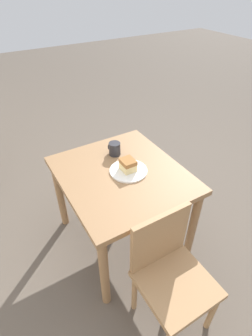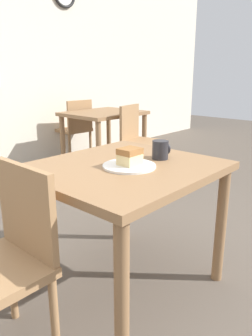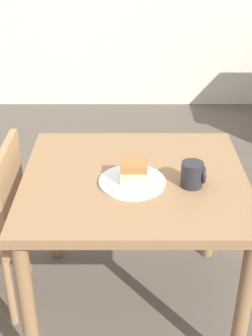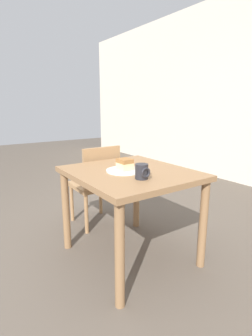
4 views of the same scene
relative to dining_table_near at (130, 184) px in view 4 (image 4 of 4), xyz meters
name	(u,v)px [view 4 (image 4 of 4)]	position (x,y,z in m)	size (l,w,h in m)	color
ground_plane	(76,269)	(-0.08, -0.44, -0.60)	(14.00, 14.00, 0.00)	brown
dining_table_near	(130,184)	(0.00, 0.00, 0.00)	(0.92, 0.83, 0.71)	olive
chair_near_window	(96,182)	(-0.66, 0.06, -0.16)	(0.40, 0.40, 0.81)	#9E754C
plate	(124,171)	(-0.01, -0.05, 0.11)	(0.27, 0.27, 0.01)	white
cake_slice	(125,164)	(-0.01, -0.05, 0.16)	(0.11, 0.09, 0.08)	#E5CC89
coffee_mug	(142,172)	(0.23, -0.07, 0.16)	(0.10, 0.09, 0.10)	#232328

